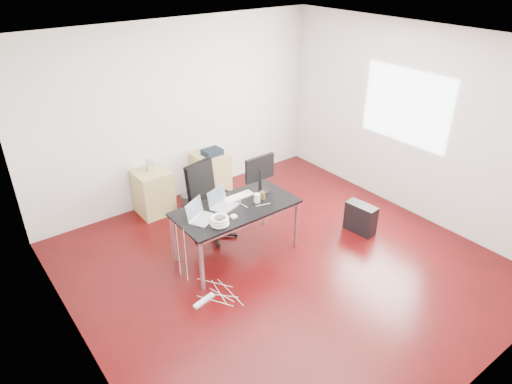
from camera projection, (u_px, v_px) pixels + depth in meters
room_shell at (287, 167)px, 5.33m from camera, size 5.00×5.00×5.00m
desk at (236, 210)px, 5.88m from camera, size 1.60×0.80×0.73m
office_chair at (209, 198)px, 6.32m from camera, size 0.57×0.59×1.08m
filing_cabinet_left at (153, 192)px, 6.99m from camera, size 0.50×0.50×0.70m
filing_cabinet_right at (211, 174)px, 7.55m from camera, size 0.50×0.50×0.70m
pc_tower at (361, 218)px, 6.58m from camera, size 0.25×0.47×0.44m
wastebasket at (189, 203)px, 7.13m from camera, size 0.26×0.26×0.28m
power_strip at (204, 301)px, 5.35m from camera, size 0.31×0.12×0.04m
laptop_left at (200, 215)px, 5.57m from camera, size 0.41×0.38×0.23m
laptop_right at (222, 203)px, 5.83m from camera, size 0.39×0.34×0.23m
monitor at (260, 172)px, 6.10m from camera, size 0.45×0.26×0.51m
keyboard at (238, 197)px, 6.06m from camera, size 0.44×0.14×0.02m
cup_white at (257, 198)px, 5.93m from camera, size 0.10×0.10×0.12m
cup_brown at (262, 195)px, 6.02m from camera, size 0.08×0.08×0.10m
cable_coil at (220, 221)px, 5.46m from camera, size 0.24×0.24×0.11m
power_adapter at (234, 217)px, 5.62m from camera, size 0.08×0.08×0.03m
speaker at (150, 165)px, 6.82m from camera, size 0.10×0.09×0.18m
navy_garment at (212, 152)px, 7.36m from camera, size 0.31×0.25×0.09m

